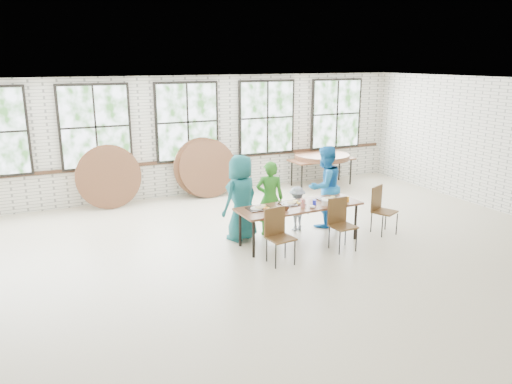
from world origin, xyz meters
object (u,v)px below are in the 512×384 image
Objects in this scene: dining_table at (299,208)px; storage_table at (322,161)px; chair_near_right at (340,219)px; chair_near_left at (278,231)px.

storage_table is at bearing 50.69° from dining_table.
chair_near_right is (0.53, -0.57, -0.13)m from dining_table.
chair_near_left reaches higher than dining_table.
chair_near_right reaches higher than dining_table.
storage_table is (3.58, 4.29, 0.13)m from chair_near_left.
chair_near_right is at bearing -48.77° from dining_table.
dining_table is 2.55× the size of chair_near_right.
chair_near_left is at bearing -142.66° from dining_table.
chair_near_left is 1.00× the size of chair_near_right.
storage_table is (2.26, 4.22, 0.13)m from chair_near_right.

